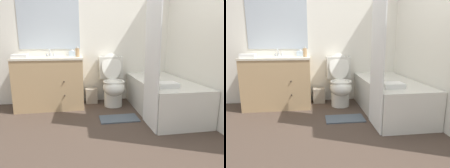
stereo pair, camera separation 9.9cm
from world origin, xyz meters
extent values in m
plane|color=#47382D|center=(0.00, 0.00, 0.00)|extent=(14.00, 14.00, 0.00)
cube|color=white|center=(0.00, 1.73, 1.25)|extent=(8.00, 0.05, 2.50)
cube|color=#B2BCC6|center=(-0.79, 1.70, 1.42)|extent=(1.01, 0.01, 0.93)
cube|color=white|center=(1.36, 0.85, 1.25)|extent=(0.05, 2.71, 2.50)
cube|color=tan|center=(-0.79, 1.43, 0.40)|extent=(1.06, 0.56, 0.81)
cube|color=beige|center=(-0.79, 1.43, 0.82)|extent=(1.08, 0.58, 0.03)
cylinder|color=silver|center=(-0.79, 1.43, 0.78)|extent=(0.36, 0.36, 0.10)
sphere|color=#382D23|center=(-0.56, 1.14, 0.49)|extent=(0.02, 0.02, 0.02)
sphere|color=#382D23|center=(-0.56, 1.14, 0.27)|extent=(0.02, 0.02, 0.02)
cylinder|color=silver|center=(-0.79, 1.65, 0.86)|extent=(0.04, 0.04, 0.04)
cylinder|color=silver|center=(-0.79, 1.61, 0.92)|extent=(0.02, 0.11, 0.09)
cylinder|color=silver|center=(-0.85, 1.65, 0.86)|extent=(0.03, 0.03, 0.04)
cylinder|color=silver|center=(-0.74, 1.65, 0.86)|extent=(0.03, 0.03, 0.04)
cylinder|color=silver|center=(0.24, 1.33, 0.12)|extent=(0.31, 0.31, 0.24)
ellipsoid|color=silver|center=(0.24, 1.26, 0.33)|extent=(0.36, 0.49, 0.27)
torus|color=silver|center=(0.24, 1.26, 0.43)|extent=(0.36, 0.36, 0.04)
cube|color=silver|center=(0.24, 1.60, 0.63)|extent=(0.42, 0.18, 0.38)
ellipsoid|color=silver|center=(0.24, 1.48, 0.66)|extent=(0.35, 0.14, 0.46)
cube|color=silver|center=(0.94, 0.92, 0.25)|extent=(0.76, 1.58, 0.50)
cube|color=#A5A7A2|center=(0.94, 0.92, 0.50)|extent=(0.64, 1.46, 0.01)
cube|color=white|center=(0.55, 0.39, 1.00)|extent=(0.01, 0.48, 2.00)
cube|color=gray|center=(-0.12, 1.56, 0.13)|extent=(0.21, 0.18, 0.26)
cube|color=silver|center=(-0.43, 1.62, 0.88)|extent=(0.12, 0.11, 0.08)
ellipsoid|color=white|center=(-0.43, 1.62, 0.93)|extent=(0.05, 0.03, 0.03)
cylinder|color=tan|center=(-0.34, 1.43, 0.91)|extent=(0.06, 0.06, 0.14)
cylinder|color=silver|center=(-0.34, 1.43, 0.99)|extent=(0.04, 0.04, 0.03)
cube|color=white|center=(-1.18, 1.25, 0.87)|extent=(0.22, 0.13, 0.06)
cube|color=white|center=(0.79, 0.45, 0.54)|extent=(0.27, 0.20, 0.06)
cube|color=#4C5660|center=(0.21, 0.70, 0.01)|extent=(0.55, 0.30, 0.02)
camera|label=1|loc=(-0.34, -1.92, 1.09)|focal=32.00mm
camera|label=2|loc=(-0.24, -1.93, 1.09)|focal=32.00mm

